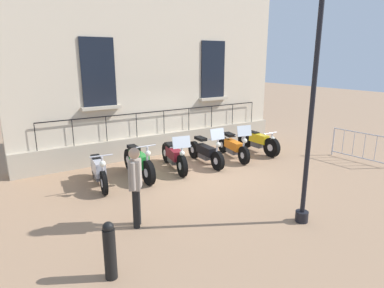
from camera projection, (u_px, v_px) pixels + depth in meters
The scene contains 12 objects.
ground_plane at pixel (196, 170), 10.65m from camera, with size 60.00×60.00×0.00m, color #9E7A5B.
building_facade at pixel (157, 48), 11.78m from camera, with size 0.82×10.38×7.97m.
motorcycle_silver at pixel (99, 171), 9.21m from camera, with size 2.07×0.63×1.06m.
motorcycle_green at pixel (139, 163), 9.88m from camera, with size 2.16×0.59×1.13m.
motorcycle_maroon at pixel (174, 156), 10.60m from camera, with size 2.20×0.78×1.25m.
motorcycle_black at pixel (206, 152), 11.12m from camera, with size 2.15×0.61×1.36m.
motorcycle_orange at pixel (233, 147), 11.77m from camera, with size 2.14×0.75×1.33m.
motorcycle_yellow at pixel (258, 142), 12.50m from camera, with size 2.18×0.61×0.89m.
lamppost at pixel (313, 93), 6.56m from camera, with size 0.33×0.33×4.99m.
crowd_barrier at pixel (359, 146), 11.38m from camera, with size 1.93×0.19×1.05m.
bollard at pixel (110, 250), 5.29m from camera, with size 0.20×0.20×1.01m.
pedestrian_standing at pixel (136, 183), 6.85m from camera, with size 0.46×0.38×1.75m.
Camera 1 is at (8.40, -5.58, 3.52)m, focal length 30.71 mm.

